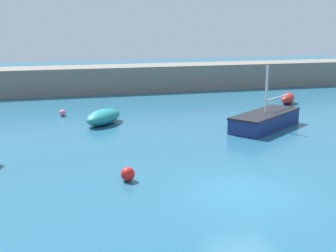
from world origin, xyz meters
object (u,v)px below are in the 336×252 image
(dinghy_near_pier, at_px, (288,98))
(sailboat_short_mast, at_px, (265,120))
(mooring_buoy_pink, at_px, (63,113))
(rowboat_white_midwater, at_px, (103,117))
(mooring_buoy_red, at_px, (128,174))

(dinghy_near_pier, bearing_deg, sailboat_short_mast, -176.91)
(sailboat_short_mast, relative_size, mooring_buoy_pink, 12.97)
(rowboat_white_midwater, height_order, dinghy_near_pier, rowboat_white_midwater)
(sailboat_short_mast, xyz_separation_m, dinghy_near_pier, (5.49, 7.12, -0.09))
(sailboat_short_mast, bearing_deg, mooring_buoy_red, 0.18)
(rowboat_white_midwater, height_order, mooring_buoy_red, rowboat_white_midwater)
(sailboat_short_mast, relative_size, rowboat_white_midwater, 1.63)
(mooring_buoy_red, bearing_deg, mooring_buoy_pink, 97.43)
(dinghy_near_pier, bearing_deg, mooring_buoy_pink, 131.76)
(sailboat_short_mast, height_order, rowboat_white_midwater, sailboat_short_mast)
(rowboat_white_midwater, xyz_separation_m, mooring_buoy_red, (-0.48, -10.65, -0.17))
(sailboat_short_mast, distance_m, dinghy_near_pier, 8.99)
(sailboat_short_mast, distance_m, mooring_buoy_red, 11.82)
(mooring_buoy_red, relative_size, mooring_buoy_pink, 1.32)
(dinghy_near_pier, relative_size, mooring_buoy_pink, 5.16)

